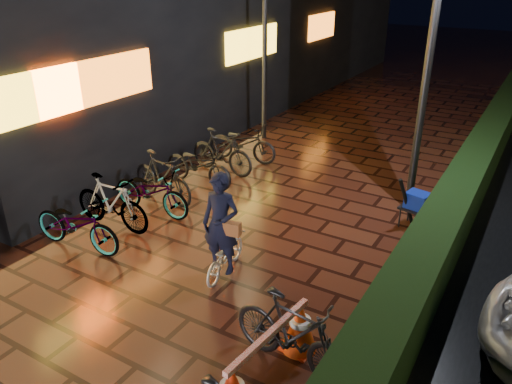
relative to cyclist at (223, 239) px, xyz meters
The scene contains 9 objects.
ground 1.93m from the cyclist, 100.72° to the right, with size 80.00×80.00×0.00m, color #381911.
hedge 6.90m from the cyclist, 64.54° to the left, with size 0.70×20.00×1.00m, color black.
lamp_post_hedge 5.22m from the cyclist, 64.36° to the left, with size 0.55×0.25×5.84m.
lamp_post_sf 7.53m from the cyclist, 114.54° to the left, with size 0.48×0.21×5.04m.
cyclist is the anchor object (origin of this frame).
traffic_barrier 2.46m from the cyclist, 42.52° to the right, with size 0.64×1.89×0.76m.
cart_assembly 4.00m from the cyclist, 54.80° to the left, with size 0.69×0.59×1.08m.
parked_bikes_storefront 3.28m from the cyclist, 143.64° to the left, with size 2.14×6.13×1.09m.
parked_bikes_hedge 2.96m from the cyclist, 46.00° to the right, with size 2.04×2.36×1.09m.
Camera 1 is at (4.41, -4.00, 4.78)m, focal length 35.00 mm.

